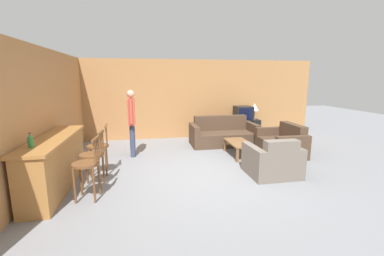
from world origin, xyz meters
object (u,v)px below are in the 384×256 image
person_by_window (132,119)px  bar_chair_near (87,167)px  bottle (30,141)px  bar_chair_far (99,149)px  table_lamp (255,107)px  armchair_near (273,162)px  loveseat_right (282,143)px  couch_far (223,135)px  tv (243,113)px  bar_chair_mid (93,158)px  tv_unit (243,128)px  coffee_table (239,144)px

person_by_window → bar_chair_near: bearing=-105.2°
bottle → person_by_window: 2.82m
bar_chair_far → table_lamp: (4.65, 2.73, 0.46)m
armchair_near → table_lamp: bearing=72.3°
loveseat_right → couch_far: bearing=133.7°
loveseat_right → bottle: 5.67m
person_by_window → tv: bearing=23.1°
bar_chair_mid → couch_far: bearing=38.1°
couch_far → loveseat_right: 1.79m
bar_chair_mid → armchair_near: bar_chair_mid is taller
bar_chair_mid → table_lamp: 5.76m
bar_chair_mid → armchair_near: 3.55m
bar_chair_far → tv_unit: 5.05m
bar_chair_far → couch_far: (3.30, 1.94, -0.27)m
bar_chair_far → tv_unit: (4.25, 2.73, -0.26)m
tv_unit → loveseat_right: bearing=-82.1°
bar_chair_far → couch_far: size_ratio=0.53×
coffee_table → table_lamp: table_lamp is taller
bar_chair_near → table_lamp: (4.65, 3.88, 0.46)m
person_by_window → loveseat_right: bearing=-7.9°
bar_chair_mid → couch_far: 4.20m
tv_unit → table_lamp: table_lamp is taller
bar_chair_near → coffee_table: bearing=29.0°
coffee_table → bottle: 4.61m
couch_far → person_by_window: (-2.66, -0.75, 0.68)m
bar_chair_mid → bar_chair_near: bearing=-90.0°
table_lamp → bar_chair_near: bearing=-140.1°
bar_chair_mid → tv_unit: 5.43m
couch_far → loveseat_right: couch_far is taller
tv_unit → tv: (0.00, -0.00, 0.53)m
bottle → table_lamp: size_ratio=0.41×
bar_chair_far → bottle: size_ratio=4.64×
tv_unit → tv: tv is taller
bar_chair_mid → loveseat_right: bearing=15.9°
coffee_table → tv_unit: (0.89, 2.02, -0.01)m
person_by_window → bottle: bearing=-119.3°
loveseat_right → coffee_table: bearing=177.0°
bar_chair_mid → bar_chair_far: size_ratio=1.00×
coffee_table → person_by_window: bearing=170.0°
bar_chair_far → tv: (4.25, 2.73, 0.28)m
tv → table_lamp: table_lamp is taller
coffee_table → loveseat_right: bearing=-3.0°
bar_chair_near → bar_chair_far: 1.15m
armchair_near → coffee_table: armchair_near is taller
table_lamp → person_by_window: person_by_window is taller
armchair_near → couch_far: bearing=95.3°
bar_chair_mid → loveseat_right: 4.72m
bottle → coffee_table: bearing=25.8°
person_by_window → armchair_near: bearing=-33.4°
couch_far → bar_chair_far: bearing=-149.5°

